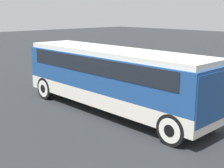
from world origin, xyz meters
name	(u,v)px	position (x,y,z in m)	size (l,w,h in m)	color
ground_plane	(112,111)	(0.00, 0.00, 0.00)	(120.00, 120.00, 0.00)	#26282B
tour_bus	(113,74)	(0.10, 0.00, 1.79)	(10.30, 2.54, 2.94)	silver
parked_car_mid	(163,80)	(-0.71, 4.80, 0.69)	(4.26, 1.89, 1.41)	#2D5638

